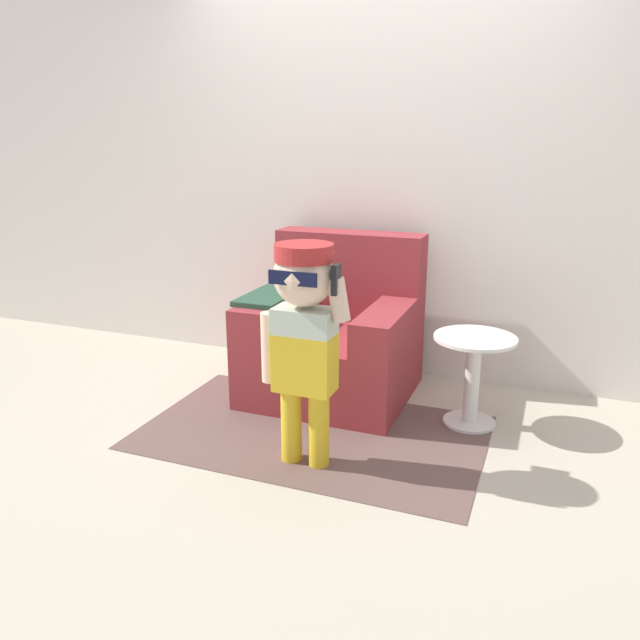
# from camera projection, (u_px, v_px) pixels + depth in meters

# --- Properties ---
(ground_plane) EXTENTS (10.00, 10.00, 0.00)m
(ground_plane) POSITION_uv_depth(u_px,v_px,m) (343.00, 400.00, 3.69)
(ground_plane) COLOR #BCB29E
(wall_back) EXTENTS (10.00, 0.05, 2.60)m
(wall_back) POSITION_uv_depth(u_px,v_px,m) (378.00, 170.00, 3.87)
(wall_back) COLOR silver
(wall_back) RESTS_ON ground_plane
(armchair) EXTENTS (0.94, 0.86, 0.94)m
(armchair) POSITION_uv_depth(u_px,v_px,m) (335.00, 338.00, 3.74)
(armchair) COLOR maroon
(armchair) RESTS_ON ground_plane
(person_child) EXTENTS (0.43, 0.32, 1.06)m
(person_child) POSITION_uv_depth(u_px,v_px,m) (304.00, 322.00, 2.79)
(person_child) COLOR gold
(person_child) RESTS_ON ground_plane
(side_table) EXTENTS (0.43, 0.43, 0.50)m
(side_table) POSITION_uv_depth(u_px,v_px,m) (473.00, 372.00, 3.30)
(side_table) COLOR white
(side_table) RESTS_ON ground_plane
(rug) EXTENTS (1.77, 1.08, 0.01)m
(rug) POSITION_uv_depth(u_px,v_px,m) (313.00, 432.00, 3.29)
(rug) COLOR brown
(rug) RESTS_ON ground_plane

